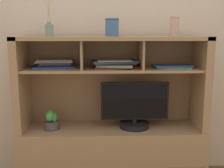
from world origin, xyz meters
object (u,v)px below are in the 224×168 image
object	(u,v)px
magazine_stack_centre	(55,64)
accent_vase	(112,27)
ceramic_vase	(174,26)
magazine_stack_left	(115,63)
potted_orchid	(52,121)
diffuser_bottle	(49,30)
media_console	(112,137)
magazine_stack_right	(173,66)
tv_monitor	(135,108)

from	to	relation	value
magazine_stack_centre	accent_vase	size ratio (longest dim) A/B	2.58
ceramic_vase	accent_vase	world-z (taller)	ceramic_vase
magazine_stack_left	magazine_stack_centre	xyz separation A→B (m)	(-0.49, 0.03, -0.00)
potted_orchid	ceramic_vase	xyz separation A→B (m)	(0.99, 0.03, 0.76)
diffuser_bottle	media_console	bearing A→B (deg)	-1.71
media_console	magazine_stack_right	size ratio (longest dim) A/B	4.68
magazine_stack_centre	diffuser_bottle	world-z (taller)	diffuser_bottle
potted_orchid	accent_vase	world-z (taller)	accent_vase
accent_vase	diffuser_bottle	bearing A→B (deg)	176.45
media_console	diffuser_bottle	xyz separation A→B (m)	(-0.49, 0.01, 0.90)
tv_monitor	magazine_stack_centre	xyz separation A→B (m)	(-0.65, 0.07, 0.37)
magazine_stack_right	ceramic_vase	xyz separation A→B (m)	(0.00, 0.00, 0.32)
magazine_stack_right	diffuser_bottle	world-z (taller)	diffuser_bottle
magazine_stack_left	diffuser_bottle	size ratio (longest dim) A/B	1.42
tv_monitor	potted_orchid	xyz separation A→B (m)	(-0.68, -0.02, -0.10)
tv_monitor	magazine_stack_left	size ratio (longest dim) A/B	1.41
media_console	magazine_stack_right	bearing A→B (deg)	-1.99
magazine_stack_centre	diffuser_bottle	distance (m)	0.28
potted_orchid	magazine_stack_left	distance (m)	0.70
magazine_stack_left	diffuser_bottle	xyz separation A→B (m)	(-0.52, 0.00, 0.27)
tv_monitor	accent_vase	size ratio (longest dim) A/B	3.92
media_console	ceramic_vase	world-z (taller)	ceramic_vase
magazine_stack_right	accent_vase	bearing A→B (deg)	179.86
magazine_stack_left	diffuser_bottle	bearing A→B (deg)	179.77
tv_monitor	ceramic_vase	bearing A→B (deg)	1.71
magazine_stack_centre	diffuser_bottle	xyz separation A→B (m)	(-0.03, -0.03, 0.27)
potted_orchid	diffuser_bottle	bearing A→B (deg)	87.23
magazine_stack_left	tv_monitor	bearing A→B (deg)	-12.27
diffuser_bottle	magazine_stack_right	bearing A→B (deg)	-1.85
magazine_stack_left	magazine_stack_centre	world-z (taller)	same
magazine_stack_centre	ceramic_vase	xyz separation A→B (m)	(0.96, -0.06, 0.30)
diffuser_bottle	magazine_stack_centre	bearing A→B (deg)	48.78
media_console	potted_orchid	distance (m)	0.53
ceramic_vase	magazine_stack_centre	bearing A→B (deg)	176.44
ceramic_vase	accent_vase	size ratio (longest dim) A/B	1.10
tv_monitor	potted_orchid	size ratio (longest dim) A/B	3.51
media_console	accent_vase	world-z (taller)	accent_vase
magazine_stack_right	accent_vase	size ratio (longest dim) A/B	2.28
magazine_stack_centre	media_console	bearing A→B (deg)	-5.68
magazine_stack_centre	ceramic_vase	bearing A→B (deg)	-3.56
accent_vase	tv_monitor	bearing A→B (deg)	-2.05
media_console	tv_monitor	size ratio (longest dim) A/B	2.73
magazine_stack_right	accent_vase	xyz separation A→B (m)	(-0.49, 0.00, 0.31)
magazine_stack_left	accent_vase	distance (m)	0.29
media_console	potted_orchid	size ratio (longest dim) A/B	9.59
potted_orchid	magazine_stack_left	world-z (taller)	magazine_stack_left
magazine_stack_left	diffuser_bottle	world-z (taller)	diffuser_bottle
tv_monitor	magazine_stack_right	distance (m)	0.46
media_console	magazine_stack_centre	xyz separation A→B (m)	(-0.47, 0.05, 0.63)
magazine_stack_centre	magazine_stack_right	bearing A→B (deg)	-3.79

